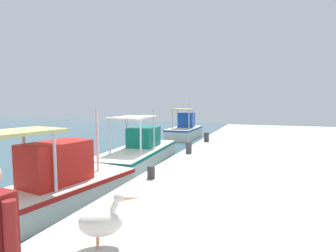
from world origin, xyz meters
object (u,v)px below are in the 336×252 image
fishing_boat_nearest (35,194)px  fishing_boat_second (139,151)px  pelican (100,221)px  mooring_bollard_third (189,148)px  fishing_boat_third (185,130)px  mooring_bollard_second (151,172)px  mooring_bollard_fourth (207,137)px

fishing_boat_nearest → fishing_boat_second: bearing=2.3°
fishing_boat_second → pelican: size_ratio=7.04×
fishing_boat_nearest → mooring_bollard_third: 6.29m
fishing_boat_third → mooring_bollard_third: 10.92m
mooring_bollard_second → mooring_bollard_fourth: (7.72, 0.00, 0.07)m
mooring_bollard_third → fishing_boat_third: bearing=17.2°
mooring_bollard_third → fishing_boat_nearest: bearing=156.4°
fishing_boat_third → mooring_bollard_third: bearing=-162.8°
fishing_boat_second → mooring_bollard_second: (-4.93, -2.79, 0.40)m
fishing_boat_nearest → mooring_bollard_fourth: size_ratio=13.49×
mooring_bollard_third → pelican: bearing=-174.4°
fishing_boat_third → mooring_bollard_fourth: (-6.73, -3.22, 0.35)m
fishing_boat_nearest → pelican: (-1.91, -3.27, 0.59)m
fishing_boat_nearest → fishing_boat_second: size_ratio=1.03×
mooring_bollard_second → mooring_bollard_fourth: size_ratio=0.71×
fishing_boat_third → pelican: bearing=-167.6°
pelican → mooring_bollard_third: 7.70m
mooring_bollard_second → mooring_bollard_third: size_ratio=0.74×
pelican → mooring_bollard_second: bearing=11.7°
fishing_boat_second → mooring_bollard_second: 5.67m
mooring_bollard_third → mooring_bollard_fourth: (3.69, 0.00, 0.01)m
pelican → mooring_bollard_second: size_ratio=2.62×
mooring_bollard_second → fishing_boat_second: bearing=29.5°
fishing_boat_second → mooring_bollard_fourth: fishing_boat_second is taller
fishing_boat_second → pelican: 9.29m
fishing_boat_third → fishing_boat_nearest: bearing=-177.5°
fishing_boat_nearest → mooring_bollard_second: bearing=-55.5°
fishing_boat_nearest → fishing_boat_second: (6.65, 0.27, -0.04)m
fishing_boat_nearest → mooring_bollard_second: size_ratio=19.01×
mooring_bollard_fourth → mooring_bollard_third: bearing=180.0°
pelican → fishing_boat_third: bearing=12.4°
fishing_boat_second → fishing_boat_third: (9.52, 0.43, 0.13)m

